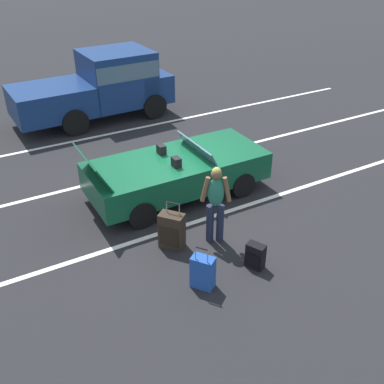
# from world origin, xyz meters

# --- Properties ---
(ground_plane) EXTENTS (80.00, 80.00, 0.00)m
(ground_plane) POSITION_xyz_m (0.00, 0.00, 0.00)
(ground_plane) COLOR black
(lot_line_near) EXTENTS (18.00, 0.12, 0.01)m
(lot_line_near) POSITION_xyz_m (0.00, -1.23, 0.00)
(lot_line_near) COLOR silver
(lot_line_near) RESTS_ON ground_plane
(lot_line_mid) EXTENTS (18.00, 0.12, 0.01)m
(lot_line_mid) POSITION_xyz_m (0.00, 1.47, 0.00)
(lot_line_mid) COLOR silver
(lot_line_mid) RESTS_ON ground_plane
(lot_line_far) EXTENTS (18.00, 0.12, 0.01)m
(lot_line_far) POSITION_xyz_m (0.00, 4.17, 0.00)
(lot_line_far) COLOR silver
(lot_line_far) RESTS_ON ground_plane
(convertible_car) EXTENTS (4.21, 1.84, 1.51)m
(convertible_car) POSITION_xyz_m (0.20, -0.00, 0.59)
(convertible_car) COLOR #0F4C2D
(convertible_car) RESTS_ON ground_plane
(suitcase_large_black) EXTENTS (0.52, 0.55, 0.97)m
(suitcase_large_black) POSITION_xyz_m (-1.04, -1.73, 0.37)
(suitcase_large_black) COLOR #2D2319
(suitcase_large_black) RESTS_ON ground_plane
(suitcase_medium_bright) EXTENTS (0.43, 0.46, 0.89)m
(suitcase_medium_bright) POSITION_xyz_m (-1.09, -3.01, 0.31)
(suitcase_medium_bright) COLOR #1E479E
(suitcase_medium_bright) RESTS_ON ground_plane
(suitcase_small_carryon) EXTENTS (0.33, 0.39, 0.50)m
(suitcase_small_carryon) POSITION_xyz_m (0.01, -3.04, 0.25)
(suitcase_small_carryon) COLOR black
(suitcase_small_carryon) RESTS_ON ground_plane
(traveler_person) EXTENTS (0.56, 0.39, 1.65)m
(traveler_person) POSITION_xyz_m (-0.20, -1.98, 0.93)
(traveler_person) COLOR #1E2338
(traveler_person) RESTS_ON ground_plane
(parked_pickup_truck_near) EXTENTS (5.06, 2.20, 2.10)m
(parked_pickup_truck_near) POSITION_xyz_m (0.30, 5.58, 1.11)
(parked_pickup_truck_near) COLOR navy
(parked_pickup_truck_near) RESTS_ON ground_plane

